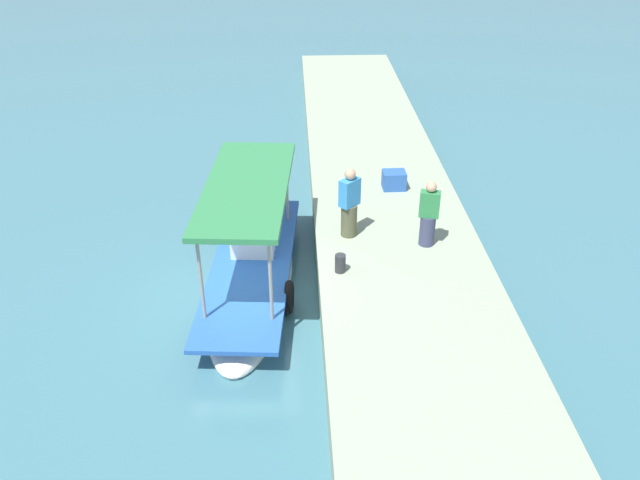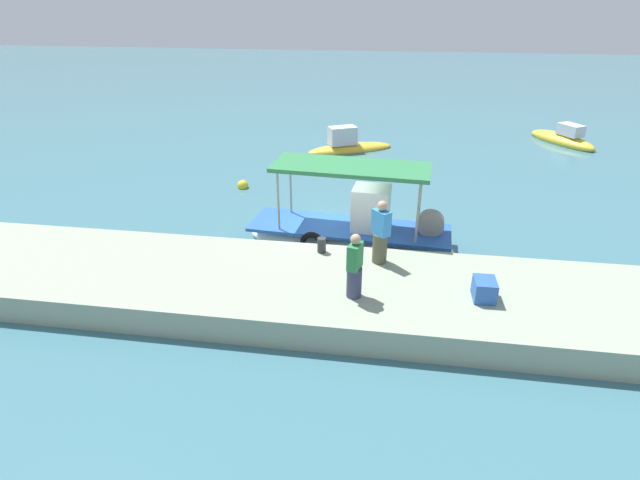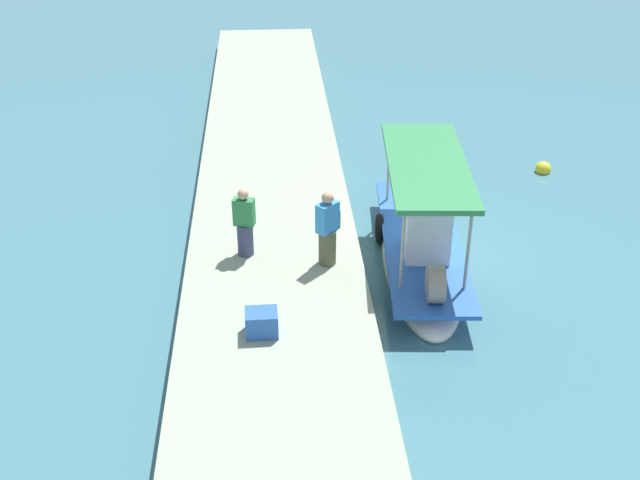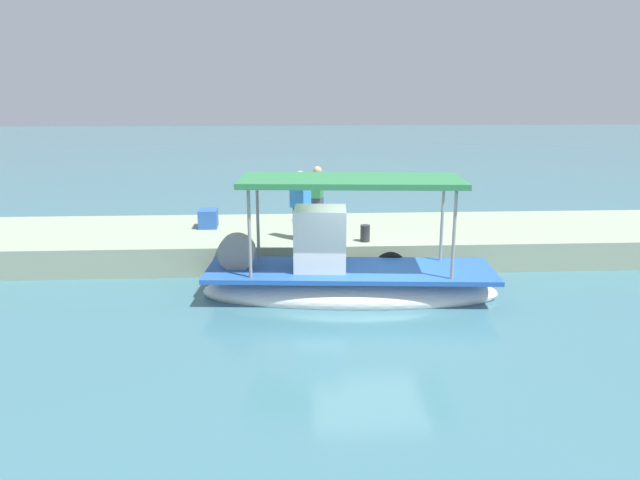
{
  "view_description": "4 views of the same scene",
  "coord_description": "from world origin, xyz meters",
  "px_view_note": "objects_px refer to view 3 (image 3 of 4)",
  "views": [
    {
      "loc": [
        -12.03,
        -1.24,
        8.57
      ],
      "look_at": [
        0.53,
        -1.8,
        1.13
      ],
      "focal_mm": 36.26,
      "sensor_mm": 36.0,
      "label": 1
    },
    {
      "loc": [
        1.65,
        -14.39,
        7.16
      ],
      "look_at": [
        -0.22,
        -2.08,
        1.02
      ],
      "focal_mm": 28.09,
      "sensor_mm": 36.0,
      "label": 2
    },
    {
      "loc": [
        16.26,
        -3.72,
        9.84
      ],
      "look_at": [
        0.78,
        -2.65,
        0.92
      ],
      "focal_mm": 44.34,
      "sensor_mm": 36.0,
      "label": 3
    },
    {
      "loc": [
        1.75,
        12.05,
        4.46
      ],
      "look_at": [
        1.0,
        -1.67,
        0.91
      ],
      "focal_mm": 33.34,
      "sensor_mm": 36.0,
      "label": 4
    }
  ],
  "objects_px": {
    "fisherman_near_bollard": "(327,232)",
    "mooring_bollard": "(335,220)",
    "main_fishing_boat": "(421,249)",
    "fisherman_by_crate": "(245,225)",
    "marker_buoy": "(543,169)",
    "cargo_crate": "(262,323)"
  },
  "relations": [
    {
      "from": "fisherman_near_bollard",
      "to": "mooring_bollard",
      "type": "distance_m",
      "value": 1.73
    },
    {
      "from": "main_fishing_boat",
      "to": "fisherman_by_crate",
      "type": "xyz_separation_m",
      "value": [
        0.4,
        -4.08,
        1.01
      ]
    },
    {
      "from": "main_fishing_boat",
      "to": "mooring_bollard",
      "type": "height_order",
      "value": "main_fishing_boat"
    },
    {
      "from": "main_fishing_boat",
      "to": "fisherman_by_crate",
      "type": "bearing_deg",
      "value": -84.38
    },
    {
      "from": "main_fishing_boat",
      "to": "mooring_bollard",
      "type": "distance_m",
      "value": 2.14
    },
    {
      "from": "fisherman_near_bollard",
      "to": "fisherman_by_crate",
      "type": "relative_size",
      "value": 1.08
    },
    {
      "from": "fisherman_by_crate",
      "to": "marker_buoy",
      "type": "distance_m",
      "value": 10.22
    },
    {
      "from": "fisherman_near_bollard",
      "to": "fisherman_by_crate",
      "type": "height_order",
      "value": "fisherman_near_bollard"
    },
    {
      "from": "mooring_bollard",
      "to": "cargo_crate",
      "type": "relative_size",
      "value": 0.68
    },
    {
      "from": "fisherman_by_crate",
      "to": "cargo_crate",
      "type": "relative_size",
      "value": 2.61
    },
    {
      "from": "fisherman_by_crate",
      "to": "mooring_bollard",
      "type": "bearing_deg",
      "value": 117.19
    },
    {
      "from": "fisherman_near_bollard",
      "to": "fisherman_by_crate",
      "type": "bearing_deg",
      "value": -106.09
    },
    {
      "from": "mooring_bollard",
      "to": "marker_buoy",
      "type": "bearing_deg",
      "value": 123.07
    },
    {
      "from": "main_fishing_boat",
      "to": "mooring_bollard",
      "type": "bearing_deg",
      "value": -109.14
    },
    {
      "from": "main_fishing_boat",
      "to": "fisherman_by_crate",
      "type": "relative_size",
      "value": 4.07
    },
    {
      "from": "mooring_bollard",
      "to": "fisherman_near_bollard",
      "type": "bearing_deg",
      "value": -11.29
    },
    {
      "from": "fisherman_by_crate",
      "to": "fisherman_near_bollard",
      "type": "bearing_deg",
      "value": 73.91
    },
    {
      "from": "cargo_crate",
      "to": "marker_buoy",
      "type": "bearing_deg",
      "value": 135.21
    },
    {
      "from": "fisherman_by_crate",
      "to": "cargo_crate",
      "type": "bearing_deg",
      "value": 6.44
    },
    {
      "from": "main_fishing_boat",
      "to": "fisherman_near_bollard",
      "type": "relative_size",
      "value": 3.78
    },
    {
      "from": "fisherman_near_bollard",
      "to": "mooring_bollard",
      "type": "relative_size",
      "value": 4.15
    },
    {
      "from": "cargo_crate",
      "to": "marker_buoy",
      "type": "height_order",
      "value": "cargo_crate"
    }
  ]
}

